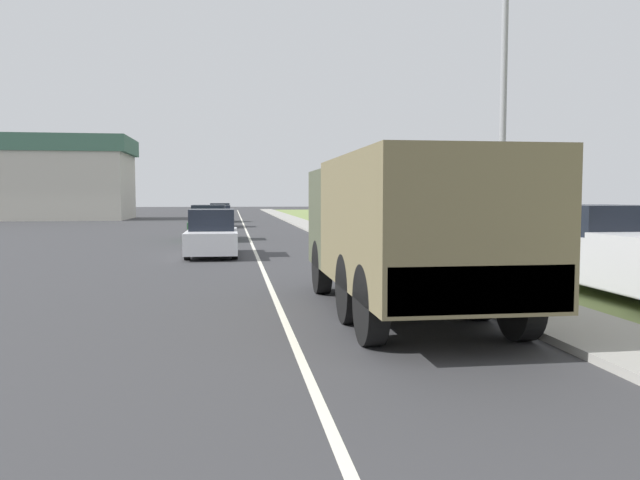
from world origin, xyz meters
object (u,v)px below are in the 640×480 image
at_px(military_truck, 404,224).
at_px(pickup_truck, 635,254).
at_px(car_third_ahead, 219,217).
at_px(lamp_post, 495,65).
at_px(car_nearest_ahead, 212,235).
at_px(car_second_ahead, 209,224).
at_px(car_fourth_ahead, 220,213).

relative_size(military_truck, pickup_truck, 1.29).
distance_m(car_third_ahead, lamp_post, 31.88).
xyz_separation_m(military_truck, car_third_ahead, (-3.94, 32.68, -0.93)).
bearing_deg(car_nearest_ahead, pickup_truck, -49.90).
bearing_deg(car_second_ahead, lamp_post, -70.21).
distance_m(car_nearest_ahead, lamp_post, 12.35).
height_order(car_fourth_ahead, pickup_truck, pickup_truck).
bearing_deg(pickup_truck, military_truck, -168.94).
bearing_deg(car_third_ahead, pickup_truck, -73.90).
relative_size(military_truck, car_third_ahead, 1.63).
distance_m(car_third_ahead, pickup_truck, 32.95).
bearing_deg(car_second_ahead, military_truck, -78.21).
bearing_deg(military_truck, pickup_truck, 11.06).
bearing_deg(car_nearest_ahead, military_truck, -72.19).
distance_m(car_fourth_ahead, pickup_truck, 41.67).
distance_m(car_second_ahead, car_third_ahead, 12.81).
bearing_deg(car_fourth_ahead, military_truck, -84.51).
bearing_deg(lamp_post, car_second_ahead, 109.79).
relative_size(car_nearest_ahead, lamp_post, 0.55).
height_order(car_third_ahead, lamp_post, lamp_post).
relative_size(military_truck, car_second_ahead, 1.67).
xyz_separation_m(car_third_ahead, pickup_truck, (9.14, -31.66, 0.24)).
xyz_separation_m(car_third_ahead, lamp_post, (6.33, -30.97, 4.13)).
bearing_deg(car_second_ahead, car_third_ahead, 89.08).
height_order(pickup_truck, lamp_post, lamp_post).
relative_size(military_truck, car_nearest_ahead, 1.64).
distance_m(car_nearest_ahead, car_second_ahead, 8.26).
relative_size(car_third_ahead, lamp_post, 0.55).
relative_size(car_nearest_ahead, pickup_truck, 0.78).
height_order(car_nearest_ahead, pickup_truck, pickup_truck).
bearing_deg(car_second_ahead, pickup_truck, -63.64).
bearing_deg(car_nearest_ahead, car_second_ahead, 92.87).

